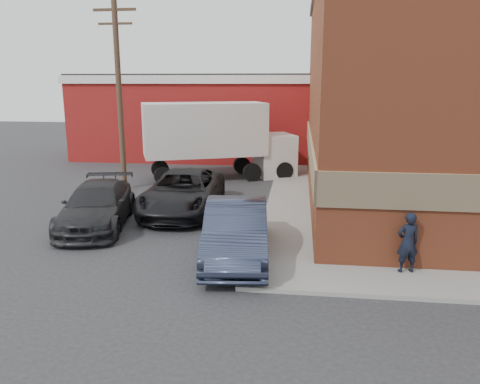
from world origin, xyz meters
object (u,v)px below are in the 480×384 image
(brick_building, at_px, (478,92))
(utility_pole, at_px, (119,90))
(sedan, at_px, (236,231))
(suv_b, at_px, (97,205))
(box_truck, at_px, (219,135))
(warehouse, at_px, (200,115))
(man, at_px, (408,242))
(suv_a, at_px, (183,192))

(brick_building, relative_size, utility_pole, 2.03)
(sedan, height_order, suv_b, sedan)
(utility_pole, xyz_separation_m, box_truck, (4.24, 2.98, -2.41))
(warehouse, relative_size, utility_pole, 1.81)
(utility_pole, distance_m, man, 15.19)
(utility_pole, xyz_separation_m, man, (11.43, -9.25, -3.79))
(suv_b, relative_size, box_truck, 0.63)
(brick_building, relative_size, suv_a, 3.06)
(sedan, bearing_deg, brick_building, 36.44)
(brick_building, xyz_separation_m, suv_b, (-14.71, -6.01, -3.91))
(suv_b, bearing_deg, utility_pole, 90.85)
(man, bearing_deg, warehouse, -77.42)
(suv_b, bearing_deg, sedan, -35.88)
(utility_pole, relative_size, suv_b, 1.69)
(man, xyz_separation_m, suv_b, (-10.15, 3.23, -0.18))
(warehouse, distance_m, man, 22.63)
(utility_pole, relative_size, sedan, 1.75)
(warehouse, distance_m, box_truck, 8.49)
(warehouse, bearing_deg, suv_b, -90.71)
(sedan, bearing_deg, suv_b, 149.37)
(brick_building, xyz_separation_m, suv_a, (-12.09, -3.73, -3.86))
(brick_building, bearing_deg, warehouse, 142.80)
(warehouse, height_order, suv_b, warehouse)
(warehouse, height_order, sedan, warehouse)
(man, height_order, sedan, man)
(sedan, bearing_deg, utility_pole, 122.26)
(warehouse, bearing_deg, man, -63.87)
(brick_building, bearing_deg, sedan, -137.57)
(sedan, xyz_separation_m, suv_b, (-5.41, 2.48, -0.07))
(brick_building, xyz_separation_m, warehouse, (-14.50, 11.00, -1.87))
(warehouse, distance_m, utility_pole, 11.27)
(box_truck, bearing_deg, man, -81.02)
(man, height_order, suv_a, man)
(brick_building, relative_size, sedan, 3.56)
(sedan, bearing_deg, man, -14.99)
(suv_a, height_order, suv_b, suv_a)
(utility_pole, bearing_deg, man, -38.97)
(brick_building, relative_size, suv_b, 3.42)
(utility_pole, relative_size, suv_a, 1.51)
(brick_building, distance_m, box_truck, 12.35)
(warehouse, xyz_separation_m, utility_pole, (-1.50, -11.00, 1.93))
(warehouse, bearing_deg, sedan, -75.07)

